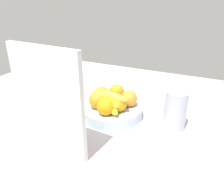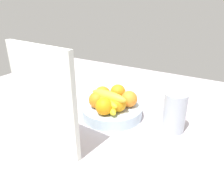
{
  "view_description": "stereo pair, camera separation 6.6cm",
  "coord_description": "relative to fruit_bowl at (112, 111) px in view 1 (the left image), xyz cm",
  "views": [
    {
      "loc": [
        -39.57,
        79.49,
        48.27
      ],
      "look_at": [
        -1.57,
        2.39,
        8.81
      ],
      "focal_mm": 35.26,
      "sensor_mm": 36.0,
      "label": 1
    },
    {
      "loc": [
        -45.34,
        76.37,
        48.27
      ],
      "look_at": [
        -1.57,
        2.39,
        8.81
      ],
      "focal_mm": 35.26,
      "sensor_mm": 36.0,
      "label": 2
    }
  ],
  "objects": [
    {
      "name": "ground_plane",
      "position": [
        1.57,
        -2.39,
        -3.91
      ],
      "size": [
        180.0,
        140.0,
        3.0
      ],
      "primitive_type": "cube",
      "color": "#B9AFB6"
    },
    {
      "name": "orange_top_stack",
      "position": [
        -6.4,
        -3.69,
        5.96
      ],
      "size": [
        7.12,
        7.12,
        7.12
      ],
      "primitive_type": "sphere",
      "color": "orange",
      "rests_on": "fruit_bowl"
    },
    {
      "name": "cutting_board",
      "position": [
        7.91,
        30.01,
        15.59
      ],
      "size": [
        28.06,
        3.71,
        36.0
      ],
      "primitive_type": "cube",
      "rotation": [
        0.0,
        0.0,
        -0.07
      ],
      "color": "silver",
      "rests_on": "ground_plane"
    },
    {
      "name": "orange_back_left",
      "position": [
        -0.92,
        7.79,
        5.96
      ],
      "size": [
        7.12,
        7.12,
        7.12
      ],
      "primitive_type": "sphere",
      "color": "orange",
      "rests_on": "fruit_bowl"
    },
    {
      "name": "orange_back_right",
      "position": [
        -4.35,
        2.57,
        5.96
      ],
      "size": [
        7.12,
        7.12,
        7.12
      ],
      "primitive_type": "sphere",
      "color": "orange",
      "rests_on": "fruit_bowl"
    },
    {
      "name": "orange_front_left",
      "position": [
        1.34,
        -7.97,
        5.96
      ],
      "size": [
        7.12,
        7.12,
        7.12
      ],
      "primitive_type": "sphere",
      "color": "orange",
      "rests_on": "fruit_bowl"
    },
    {
      "name": "thermos_tumbler",
      "position": [
        -26.54,
        -2.11,
        5.51
      ],
      "size": [
        8.78,
        8.78,
        15.84
      ],
      "primitive_type": "cylinder",
      "color": "#ADB7C5",
      "rests_on": "ground_plane"
    },
    {
      "name": "fruit_bowl",
      "position": [
        0.0,
        0.0,
        0.0
      ],
      "size": [
        26.51,
        26.51,
        4.81
      ],
      "primitive_type": "cylinder",
      "color": "silver",
      "rests_on": "ground_plane"
    },
    {
      "name": "orange_front_right",
      "position": [
        6.37,
        -2.12,
        5.96
      ],
      "size": [
        7.12,
        7.12,
        7.12
      ],
      "primitive_type": "sphere",
      "color": "orange",
      "rests_on": "fruit_bowl"
    },
    {
      "name": "banana_bunch",
      "position": [
        0.21,
        3.6,
        6.61
      ],
      "size": [
        18.74,
        14.34,
        8.4
      ],
      "color": "yellow",
      "rests_on": "fruit_bowl"
    },
    {
      "name": "orange_center",
      "position": [
        4.98,
        4.2,
        5.96
      ],
      "size": [
        7.12,
        7.12,
        7.12
      ],
      "primitive_type": "sphere",
      "color": "orange",
      "rests_on": "fruit_bowl"
    }
  ]
}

